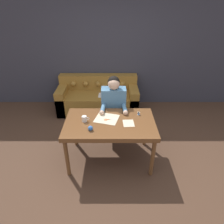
{
  "coord_description": "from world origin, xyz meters",
  "views": [
    {
      "loc": [
        0.01,
        -2.42,
        2.41
      ],
      "look_at": [
        0.01,
        0.26,
        0.84
      ],
      "focal_mm": 32.0,
      "sensor_mm": 36.0,
      "label": 1
    }
  ],
  "objects_px": {
    "dining_table": "(110,126)",
    "person": "(114,109)",
    "mug": "(85,119)",
    "thread_spool": "(139,113)",
    "pin_cushion": "(91,128)",
    "scissors": "(108,120)",
    "couch": "(98,98)"
  },
  "relations": [
    {
      "from": "person",
      "to": "scissors",
      "type": "height_order",
      "value": "person"
    },
    {
      "from": "couch",
      "to": "mug",
      "type": "xyz_separation_m",
      "value": [
        -0.09,
        -1.67,
        0.48
      ]
    },
    {
      "from": "dining_table",
      "to": "person",
      "type": "relative_size",
      "value": 1.11
    },
    {
      "from": "dining_table",
      "to": "scissors",
      "type": "height_order",
      "value": "scissors"
    },
    {
      "from": "dining_table",
      "to": "pin_cushion",
      "type": "xyz_separation_m",
      "value": [
        -0.28,
        -0.22,
        0.11
      ]
    },
    {
      "from": "scissors",
      "to": "pin_cushion",
      "type": "xyz_separation_m",
      "value": [
        -0.24,
        -0.28,
        0.03
      ]
    },
    {
      "from": "couch",
      "to": "pin_cushion",
      "type": "height_order",
      "value": "pin_cushion"
    },
    {
      "from": "dining_table",
      "to": "pin_cushion",
      "type": "relative_size",
      "value": 19.36
    },
    {
      "from": "person",
      "to": "dining_table",
      "type": "bearing_deg",
      "value": -96.03
    },
    {
      "from": "mug",
      "to": "pin_cushion",
      "type": "relative_size",
      "value": 1.58
    },
    {
      "from": "mug",
      "to": "thread_spool",
      "type": "xyz_separation_m",
      "value": [
        0.85,
        0.2,
        -0.02
      ]
    },
    {
      "from": "thread_spool",
      "to": "dining_table",
      "type": "bearing_deg",
      "value": -155.39
    },
    {
      "from": "person",
      "to": "mug",
      "type": "height_order",
      "value": "person"
    },
    {
      "from": "thread_spool",
      "to": "mug",
      "type": "bearing_deg",
      "value": -167.03
    },
    {
      "from": "person",
      "to": "thread_spool",
      "type": "relative_size",
      "value": 27.7
    },
    {
      "from": "couch",
      "to": "person",
      "type": "distance_m",
      "value": 1.21
    },
    {
      "from": "pin_cushion",
      "to": "dining_table",
      "type": "bearing_deg",
      "value": 38.53
    },
    {
      "from": "couch",
      "to": "pin_cushion",
      "type": "distance_m",
      "value": 1.97
    },
    {
      "from": "mug",
      "to": "dining_table",
      "type": "bearing_deg",
      "value": -2.37
    },
    {
      "from": "person",
      "to": "scissors",
      "type": "xyz_separation_m",
      "value": [
        -0.09,
        -0.52,
        0.1
      ]
    },
    {
      "from": "dining_table",
      "to": "person",
      "type": "height_order",
      "value": "person"
    },
    {
      "from": "person",
      "to": "pin_cushion",
      "type": "height_order",
      "value": "person"
    },
    {
      "from": "scissors",
      "to": "pin_cushion",
      "type": "distance_m",
      "value": 0.37
    },
    {
      "from": "thread_spool",
      "to": "pin_cushion",
      "type": "height_order",
      "value": "pin_cushion"
    },
    {
      "from": "dining_table",
      "to": "couch",
      "type": "height_order",
      "value": "couch"
    },
    {
      "from": "pin_cushion",
      "to": "person",
      "type": "bearing_deg",
      "value": 67.18
    },
    {
      "from": "couch",
      "to": "scissors",
      "type": "relative_size",
      "value": 9.29
    },
    {
      "from": "person",
      "to": "pin_cushion",
      "type": "distance_m",
      "value": 0.88
    },
    {
      "from": "mug",
      "to": "person",
      "type": "bearing_deg",
      "value": 51.57
    },
    {
      "from": "dining_table",
      "to": "couch",
      "type": "bearing_deg",
      "value": 99.89
    },
    {
      "from": "scissors",
      "to": "pin_cushion",
      "type": "relative_size",
      "value": 2.76
    },
    {
      "from": "dining_table",
      "to": "pin_cushion",
      "type": "distance_m",
      "value": 0.37
    }
  ]
}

